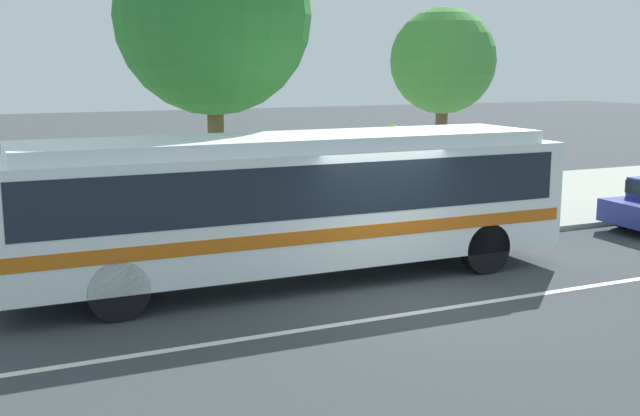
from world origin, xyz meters
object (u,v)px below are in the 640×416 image
(pedestrian_waiting_near_sign, at_px, (346,191))
(bus_stop_sign, at_px, (393,167))
(street_tree_mid_block, at_px, (443,62))
(transit_bus, at_px, (293,197))
(street_tree_near_stop, at_px, (213,17))

(pedestrian_waiting_near_sign, bearing_deg, bus_stop_sign, -62.29)
(bus_stop_sign, height_order, street_tree_mid_block, street_tree_mid_block)
(pedestrian_waiting_near_sign, bearing_deg, street_tree_mid_block, 22.98)
(pedestrian_waiting_near_sign, xyz_separation_m, bus_stop_sign, (0.60, -1.14, 0.69))
(bus_stop_sign, xyz_separation_m, street_tree_mid_block, (3.06, 2.69, 2.34))
(pedestrian_waiting_near_sign, bearing_deg, transit_bus, -130.93)
(street_tree_near_stop, bearing_deg, bus_stop_sign, -25.97)
(pedestrian_waiting_near_sign, bearing_deg, street_tree_near_stop, 168.60)
(transit_bus, distance_m, street_tree_mid_block, 8.20)
(bus_stop_sign, height_order, street_tree_near_stop, street_tree_near_stop)
(transit_bus, bearing_deg, street_tree_near_stop, 95.19)
(street_tree_near_stop, relative_size, street_tree_mid_block, 1.31)
(pedestrian_waiting_near_sign, relative_size, bus_stop_sign, 0.64)
(transit_bus, xyz_separation_m, bus_stop_sign, (3.25, 1.91, 0.17))
(bus_stop_sign, bearing_deg, pedestrian_waiting_near_sign, 117.71)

